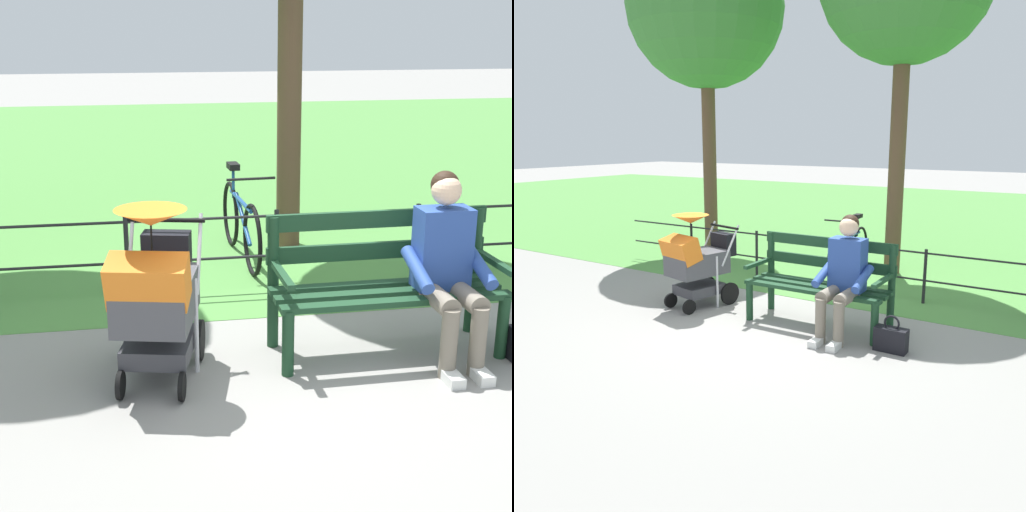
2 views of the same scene
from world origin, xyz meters
The scene contains 9 objects.
ground_plane centered at (0.00, 0.00, 0.00)m, with size 60.00×60.00×0.00m, color gray.
grass_lawn centered at (0.00, -8.80, 0.00)m, with size 40.00×16.00×0.01m, color #518E42.
park_bench centered at (-0.49, -0.12, 0.53)m, with size 1.61×0.62×0.96m.
person_on_bench centered at (-0.85, 0.11, 0.68)m, with size 0.54×0.74×1.28m.
stroller centered at (1.09, 0.13, 0.59)m, with size 0.68×0.97×1.15m.
handbag centered at (-1.44, 0.25, 0.13)m, with size 0.32×0.14×0.37m.
park_fence centered at (-0.27, -1.46, 0.42)m, with size 7.57×0.04×0.70m.
tree_behind_fence centered at (3.03, -2.63, 4.18)m, with size 2.67×2.67×5.54m.
bicycle centered at (0.17, -2.37, 0.36)m, with size 0.44×1.66×0.89m.
Camera 2 is at (-3.05, 5.06, 2.05)m, focal length 37.62 mm.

